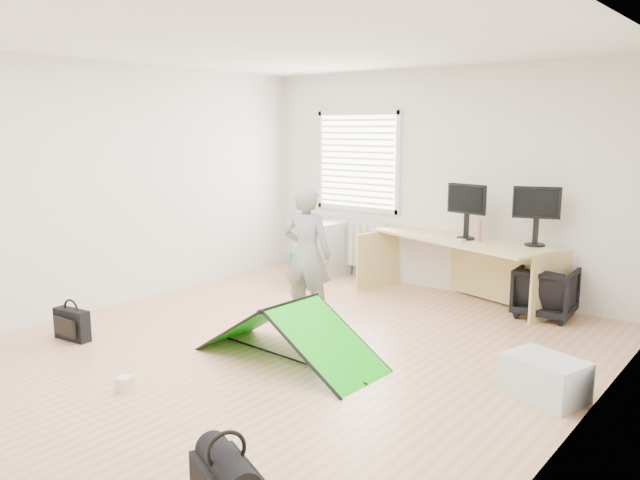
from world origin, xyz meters
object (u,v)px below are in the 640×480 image
Objects in this scene: desk at (457,270)px; person at (307,254)px; laptop_bag at (72,324)px; storage_crate at (545,378)px; monitor_right at (536,224)px; monitor_left at (467,219)px; filing_cabinet at (323,249)px; thermos at (478,231)px; kite at (289,332)px; office_chair at (546,292)px.

person reaches higher than desk.
storage_crate is at bearing 13.81° from laptop_bag.
desk is 4.16m from laptop_bag.
monitor_right is at bearing -149.35° from person.
monitor_right is (0.85, 0.09, 0.61)m from desk.
monitor_left is 4.29m from laptop_bag.
filing_cabinet is 1.86× the size of laptop_bag.
monitor_right reaches higher than desk.
person is at bearing -125.35° from thermos.
desk is 1.54× the size of person.
monitor_left is 1.98× the size of thermos.
monitor_right reaches higher than storage_crate.
kite is (-0.55, -2.56, -0.61)m from thermos.
person reaches higher than office_chair.
office_chair is at bearing 19.49° from desk.
laptop_bag is at bearing 42.64° from office_chair.
filing_cabinet is at bearing 151.38° from storage_crate.
thermos is 1.97m from person.
thermos is 0.41× the size of office_chair.
storage_crate is at bearing -87.86° from monitor_right.
desk is 5.50× the size of laptop_bag.
monitor_left is at bearing 129.01° from storage_crate.
monitor_right is 0.73m from office_chair.
laptop_bag is (-1.38, -1.84, -0.56)m from person.
thermos is 0.96m from office_chair.
laptop_bag is at bearing -115.89° from monitor_left.
office_chair is at bearing 7.30° from thermos.
person is (-0.97, -1.65, -0.27)m from monitor_left.
desk is at bearing 169.92° from thermos.
person reaches higher than monitor_left.
kite is 2.09m from storage_crate.
thermos reaches higher than kite.
desk is 2.62m from kite.
kite is (0.59, -0.95, -0.45)m from person.
thermos reaches higher than filing_cabinet.
desk is at bearing 3.32° from filing_cabinet.
kite is (-0.38, -2.60, -0.72)m from monitor_left.
laptop_bag is (-1.97, -0.88, -0.11)m from kite.
office_chair is (1.01, 0.05, -0.10)m from desk.
monitor_right is (2.84, 0.06, 0.61)m from filing_cabinet.
desk is 0.61m from monitor_left.
monitor_left is 0.80× the size of office_chair.
desk reaches higher than filing_cabinet.
monitor_right reaches higher than office_chair.
monitor_left is (0.10, 0.00, 0.60)m from desk.
filing_cabinet is 2.04m from person.
office_chair reaches higher than laptop_bag.
laptop_bag is at bearing -106.19° from desk.
monitor_right is 0.81× the size of office_chair.
office_chair is at bearing 108.92° from storage_crate.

